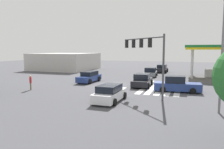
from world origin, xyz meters
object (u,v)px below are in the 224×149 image
object	(u,v)px
car_4	(150,72)
pedestrian	(30,82)
car_2	(89,77)
car_3	(177,85)
car_6	(162,69)
car_1	(142,80)
street_light_pole_a	(223,42)
car_5	(110,93)
traffic_signal_mast	(146,50)

from	to	relation	value
car_4	pedestrian	size ratio (longest dim) A/B	2.59
car_2	car_3	xyz separation A→B (m)	(-3.16, -11.78, 0.03)
car_4	pedestrian	bearing A→B (deg)	144.17
car_6	car_3	bearing A→B (deg)	-167.55
car_1	pedestrian	xyz separation A→B (m)	(-6.68, 11.20, 0.20)
car_2	car_6	size ratio (longest dim) A/B	1.07
car_3	street_light_pole_a	size ratio (longest dim) A/B	0.59
car_4	car_5	bearing A→B (deg)	174.91
car_1	car_2	world-z (taller)	car_1
street_light_pole_a	car_4	bearing A→B (deg)	22.32
car_3	car_5	size ratio (longest dim) A/B	1.09
traffic_signal_mast	car_1	distance (m)	6.61
car_4	car_5	xyz separation A→B (m)	(-19.03, 0.36, -0.01)
traffic_signal_mast	pedestrian	world-z (taller)	traffic_signal_mast
car_3	car_5	distance (m)	8.34
car_3	car_2	bearing A→B (deg)	160.97
street_light_pole_a	car_6	bearing A→B (deg)	14.64
car_1	car_6	size ratio (longest dim) A/B	1.11
car_4	street_light_pole_a	xyz separation A→B (m)	(-19.83, -8.14, 4.27)
car_1	pedestrian	bearing A→B (deg)	118.91
car_2	street_light_pole_a	distance (m)	18.79
traffic_signal_mast	car_6	bearing A→B (deg)	-42.50
traffic_signal_mast	street_light_pole_a	size ratio (longest dim) A/B	0.70
pedestrian	street_light_pole_a	xyz separation A→B (m)	(-2.90, -18.65, 4.06)
pedestrian	car_4	bearing A→B (deg)	15.29
car_3	car_5	bearing A→B (deg)	-133.06
car_1	traffic_signal_mast	bearing A→B (deg)	-167.36
car_6	pedestrian	xyz separation A→B (m)	(-24.21, 11.57, 0.19)
traffic_signal_mast	pedestrian	size ratio (longest dim) A/B	3.53
car_3	pedestrian	distance (m)	16.01
car_4	street_light_pole_a	size ratio (longest dim) A/B	0.51
car_1	car_6	world-z (taller)	car_1
car_1	street_light_pole_a	xyz separation A→B (m)	(-9.58, -7.46, 4.26)
car_5	pedestrian	bearing A→B (deg)	79.20
pedestrian	street_light_pole_a	size ratio (longest dim) A/B	0.20
traffic_signal_mast	car_3	xyz separation A→B (m)	(2.98, -2.83, -3.69)
traffic_signal_mast	car_2	distance (m)	11.47
car_6	street_light_pole_a	distance (m)	28.34
car_3	car_5	xyz separation A→B (m)	(-6.48, 5.26, -0.05)
car_3	pedestrian	bearing A→B (deg)	-168.15
traffic_signal_mast	car_3	bearing A→B (deg)	-88.55
street_light_pole_a	car_5	bearing A→B (deg)	84.64
car_5	car_4	bearing A→B (deg)	-0.19
pedestrian	car_2	bearing A→B (deg)	21.46
car_3	car_6	world-z (taller)	car_3
car_5	street_light_pole_a	size ratio (longest dim) A/B	0.54
car_2	car_5	bearing A→B (deg)	36.42
traffic_signal_mast	car_3	world-z (taller)	traffic_signal_mast
car_3	car_6	size ratio (longest dim) A/B	1.13
car_2	car_3	distance (m)	12.20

